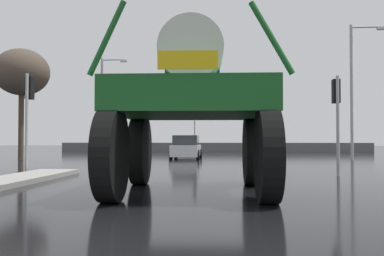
{
  "coord_description": "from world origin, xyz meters",
  "views": [
    {
      "loc": [
        1.26,
        -5.11,
        1.28
      ],
      "look_at": [
        0.14,
        9.02,
        1.65
      ],
      "focal_mm": 39.96,
      "sensor_mm": 36.0,
      "label": 1
    }
  ],
  "objects_px": {
    "oversize_sprayer": "(193,107)",
    "streetlight_far_left": "(104,101)",
    "traffic_signal_far_left": "(268,120)",
    "bare_tree_left": "(22,73)",
    "traffic_signal_far_right": "(195,121)",
    "traffic_signal_near_right": "(336,103)",
    "streetlight_far_right": "(354,84)",
    "sedan_ahead": "(186,148)",
    "traffic_signal_near_left": "(29,101)"
  },
  "relations": [
    {
      "from": "traffic_signal_near_left",
      "to": "streetlight_far_right",
      "type": "relative_size",
      "value": 0.45
    },
    {
      "from": "oversize_sprayer",
      "to": "streetlight_far_left",
      "type": "distance_m",
      "value": 23.22
    },
    {
      "from": "traffic_signal_far_right",
      "to": "streetlight_far_left",
      "type": "distance_m",
      "value": 7.84
    },
    {
      "from": "sedan_ahead",
      "to": "traffic_signal_near_right",
      "type": "distance_m",
      "value": 14.22
    },
    {
      "from": "traffic_signal_far_right",
      "to": "streetlight_far_right",
      "type": "bearing_deg",
      "value": -40.52
    },
    {
      "from": "traffic_signal_near_left",
      "to": "bare_tree_left",
      "type": "relative_size",
      "value": 0.53
    },
    {
      "from": "sedan_ahead",
      "to": "streetlight_far_left",
      "type": "xyz_separation_m",
      "value": [
        -6.67,
        3.94,
        3.48
      ]
    },
    {
      "from": "sedan_ahead",
      "to": "traffic_signal_far_right",
      "type": "bearing_deg",
      "value": 0.1
    },
    {
      "from": "oversize_sprayer",
      "to": "bare_tree_left",
      "type": "distance_m",
      "value": 19.99
    },
    {
      "from": "oversize_sprayer",
      "to": "sedan_ahead",
      "type": "bearing_deg",
      "value": 4.01
    },
    {
      "from": "traffic_signal_near_left",
      "to": "streetlight_far_left",
      "type": "xyz_separation_m",
      "value": [
        -1.95,
        16.47,
        1.49
      ]
    },
    {
      "from": "streetlight_far_right",
      "to": "bare_tree_left",
      "type": "xyz_separation_m",
      "value": [
        -20.69,
        -0.89,
        0.83
      ]
    },
    {
      "from": "traffic_signal_far_left",
      "to": "traffic_signal_far_right",
      "type": "height_order",
      "value": "traffic_signal_far_left"
    },
    {
      "from": "streetlight_far_right",
      "to": "bare_tree_left",
      "type": "height_order",
      "value": "streetlight_far_right"
    },
    {
      "from": "oversize_sprayer",
      "to": "streetlight_far_left",
      "type": "bearing_deg",
      "value": 19.66
    },
    {
      "from": "sedan_ahead",
      "to": "traffic_signal_near_left",
      "type": "bearing_deg",
      "value": 159.37
    },
    {
      "from": "traffic_signal_near_left",
      "to": "streetlight_far_left",
      "type": "bearing_deg",
      "value": 96.75
    },
    {
      "from": "sedan_ahead",
      "to": "bare_tree_left",
      "type": "relative_size",
      "value": 0.59
    },
    {
      "from": "traffic_signal_near_right",
      "to": "traffic_signal_far_left",
      "type": "relative_size",
      "value": 0.9
    },
    {
      "from": "traffic_signal_near_left",
      "to": "traffic_signal_far_left",
      "type": "distance_m",
      "value": 23.04
    },
    {
      "from": "traffic_signal_near_right",
      "to": "traffic_signal_far_right",
      "type": "relative_size",
      "value": 0.91
    },
    {
      "from": "streetlight_far_left",
      "to": "traffic_signal_far_right",
      "type": "bearing_deg",
      "value": 30.29
    },
    {
      "from": "traffic_signal_far_right",
      "to": "bare_tree_left",
      "type": "height_order",
      "value": "bare_tree_left"
    },
    {
      "from": "traffic_signal_near_right",
      "to": "traffic_signal_near_left",
      "type": "bearing_deg",
      "value": -179.98
    },
    {
      "from": "sedan_ahead",
      "to": "traffic_signal_near_right",
      "type": "relative_size",
      "value": 1.18
    },
    {
      "from": "traffic_signal_near_left",
      "to": "streetlight_far_right",
      "type": "height_order",
      "value": "streetlight_far_right"
    },
    {
      "from": "sedan_ahead",
      "to": "streetlight_far_left",
      "type": "height_order",
      "value": "streetlight_far_left"
    },
    {
      "from": "traffic_signal_near_left",
      "to": "traffic_signal_far_left",
      "type": "xyz_separation_m",
      "value": [
        10.78,
        20.36,
        0.12
      ]
    },
    {
      "from": "sedan_ahead",
      "to": "traffic_signal_far_left",
      "type": "height_order",
      "value": "traffic_signal_far_left"
    },
    {
      "from": "traffic_signal_near_right",
      "to": "traffic_signal_far_right",
      "type": "height_order",
      "value": "traffic_signal_far_right"
    },
    {
      "from": "traffic_signal_near_left",
      "to": "traffic_signal_far_right",
      "type": "distance_m",
      "value": 20.9
    },
    {
      "from": "streetlight_far_right",
      "to": "traffic_signal_far_left",
      "type": "bearing_deg",
      "value": 116.14
    },
    {
      "from": "oversize_sprayer",
      "to": "traffic_signal_far_left",
      "type": "distance_m",
      "value": 25.78
    },
    {
      "from": "traffic_signal_far_left",
      "to": "bare_tree_left",
      "type": "xyz_separation_m",
      "value": [
        -16.3,
        -9.82,
        2.64
      ]
    },
    {
      "from": "traffic_signal_near_left",
      "to": "streetlight_far_left",
      "type": "distance_m",
      "value": 16.65
    },
    {
      "from": "traffic_signal_near_right",
      "to": "bare_tree_left",
      "type": "distance_m",
      "value": 19.98
    },
    {
      "from": "traffic_signal_near_left",
      "to": "bare_tree_left",
      "type": "distance_m",
      "value": 12.21
    },
    {
      "from": "bare_tree_left",
      "to": "sedan_ahead",
      "type": "bearing_deg",
      "value": 11.0
    },
    {
      "from": "sedan_ahead",
      "to": "traffic_signal_far_left",
      "type": "bearing_deg",
      "value": -37.69
    },
    {
      "from": "traffic_signal_near_right",
      "to": "traffic_signal_far_right",
      "type": "xyz_separation_m",
      "value": [
        -6.48,
        20.36,
        0.24
      ]
    },
    {
      "from": "traffic_signal_near_right",
      "to": "streetlight_far_left",
      "type": "relative_size",
      "value": 0.47
    },
    {
      "from": "sedan_ahead",
      "to": "traffic_signal_far_left",
      "type": "relative_size",
      "value": 1.06
    },
    {
      "from": "traffic_signal_near_right",
      "to": "traffic_signal_far_left",
      "type": "distance_m",
      "value": 20.36
    },
    {
      "from": "traffic_signal_near_right",
      "to": "streetlight_far_right",
      "type": "height_order",
      "value": "streetlight_far_right"
    },
    {
      "from": "traffic_signal_near_left",
      "to": "bare_tree_left",
      "type": "height_order",
      "value": "bare_tree_left"
    },
    {
      "from": "oversize_sprayer",
      "to": "traffic_signal_near_right",
      "type": "height_order",
      "value": "oversize_sprayer"
    },
    {
      "from": "traffic_signal_near_right",
      "to": "traffic_signal_far_left",
      "type": "height_order",
      "value": "traffic_signal_far_left"
    },
    {
      "from": "sedan_ahead",
      "to": "traffic_signal_near_right",
      "type": "xyz_separation_m",
      "value": [
        6.47,
        -12.53,
        1.83
      ]
    },
    {
      "from": "traffic_signal_near_right",
      "to": "streetlight_far_right",
      "type": "distance_m",
      "value": 12.28
    },
    {
      "from": "traffic_signal_far_right",
      "to": "sedan_ahead",
      "type": "bearing_deg",
      "value": -89.93
    }
  ]
}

